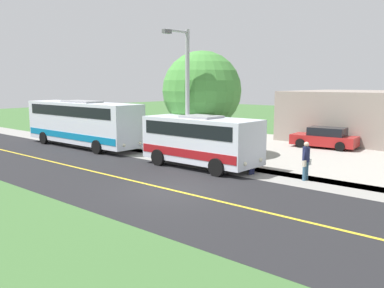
{
  "coord_description": "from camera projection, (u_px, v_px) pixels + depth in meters",
  "views": [
    {
      "loc": [
        12.18,
        11.81,
        4.53
      ],
      "look_at": [
        -3.5,
        -1.83,
        1.4
      ],
      "focal_mm": 38.31,
      "sensor_mm": 36.0,
      "label": 1
    }
  ],
  "objects": [
    {
      "name": "sidewalk",
      "position": [
        240.0,
        170.0,
        21.31
      ],
      "size": [
        2.4,
        100.0,
        0.01
      ],
      "primitive_type": "cube",
      "color": "gray",
      "rests_on": "ground"
    },
    {
      "name": "parking_lot_surface",
      "position": [
        349.0,
        158.0,
        24.74
      ],
      "size": [
        14.0,
        36.0,
        0.01
      ],
      "primitive_type": "cube",
      "color": "#9E9991",
      "rests_on": "ground"
    },
    {
      "name": "ground_plane",
      "position": [
        171.0,
        190.0,
        17.43
      ],
      "size": [
        120.0,
        120.0,
        0.0
      ],
      "primitive_type": "plane",
      "color": "#3D6633"
    },
    {
      "name": "road_centre_line",
      "position": [
        171.0,
        190.0,
        17.43
      ],
      "size": [
        0.16,
        100.0,
        0.0
      ],
      "primitive_type": "cube",
      "color": "gold",
      "rests_on": "ground"
    },
    {
      "name": "pedestrian_waiting",
      "position": [
        252.0,
        156.0,
        20.26
      ],
      "size": [
        0.72,
        0.34,
        1.75
      ],
      "color": "#1E2347",
      "rests_on": "ground"
    },
    {
      "name": "pedestrian_with_bags",
      "position": [
        306.0,
        160.0,
        19.02
      ],
      "size": [
        0.72,
        0.34,
        1.82
      ],
      "color": "#335972",
      "rests_on": "ground"
    },
    {
      "name": "road_surface",
      "position": [
        171.0,
        190.0,
        17.43
      ],
      "size": [
        8.0,
        100.0,
        0.01
      ],
      "primitive_type": "cube",
      "color": "black",
      "rests_on": "ground"
    },
    {
      "name": "transit_bus_rear",
      "position": [
        82.0,
        122.0,
        28.93
      ],
      "size": [
        2.63,
        10.68,
        3.26
      ],
      "color": "silver",
      "rests_on": "ground"
    },
    {
      "name": "shuttle_bus_front",
      "position": [
        201.0,
        139.0,
        21.97
      ],
      "size": [
        2.77,
        6.65,
        2.79
      ],
      "color": "silver",
      "rests_on": "ground"
    },
    {
      "name": "street_light_pole",
      "position": [
        186.0,
        90.0,
        22.7
      ],
      "size": [
        1.97,
        0.24,
        7.39
      ],
      "color": "#9E9EA3",
      "rests_on": "ground"
    },
    {
      "name": "parked_car_near",
      "position": [
        325.0,
        138.0,
        28.56
      ],
      "size": [
        2.34,
        4.55,
        1.45
      ],
      "color": "#A51E1E",
      "rests_on": "ground"
    },
    {
      "name": "tree_curbside",
      "position": [
        202.0,
        91.0,
        25.22
      ],
      "size": [
        4.86,
        4.86,
        6.46
      ],
      "color": "brown",
      "rests_on": "ground"
    }
  ]
}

